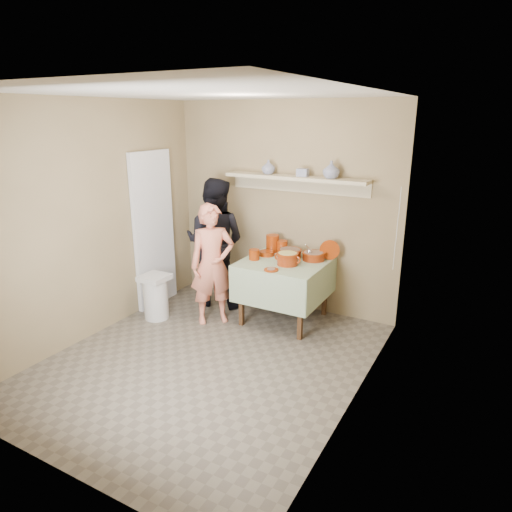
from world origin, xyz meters
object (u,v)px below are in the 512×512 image
Objects in this scene: person_cook at (212,265)px; cazuela_rice at (287,258)px; serving_table at (285,270)px; person_helper at (215,243)px; trash_bin at (156,297)px.

person_cook is 0.89m from cazuela_rice.
serving_table is (0.73, 0.45, -0.08)m from person_cook.
serving_table is 2.95× the size of cazuela_rice.
person_helper is at bearing 171.42° from cazuela_rice.
trash_bin is (-1.40, -0.72, -0.36)m from serving_table.
person_helper is (-0.29, 0.50, 0.11)m from person_cook.
person_cook is 0.59m from person_helper.
cazuela_rice reaches higher than serving_table.
person_helper is 1.05m from serving_table.
serving_table is 0.25m from cazuela_rice.
person_cook is 2.59× the size of trash_bin.
person_helper is 1.02m from trash_bin.
person_cook is at bearing 109.40° from person_helper.
serving_table is at bearing 166.15° from person_helper.
person_cook is at bearing -158.11° from cazuela_rice.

